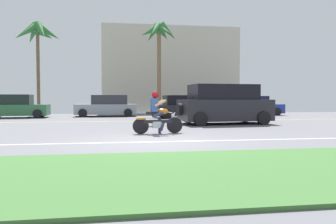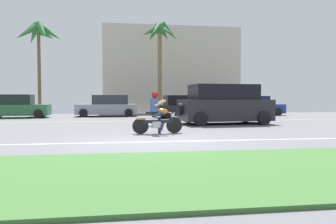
# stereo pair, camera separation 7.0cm
# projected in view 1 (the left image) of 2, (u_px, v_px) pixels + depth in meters

# --- Properties ---
(ground) EXTENTS (56.00, 30.00, 0.04)m
(ground) POSITION_uv_depth(u_px,v_px,m) (146.00, 132.00, 12.36)
(ground) COLOR slate
(grass_median) EXTENTS (56.00, 3.80, 0.06)m
(grass_median) POSITION_uv_depth(u_px,v_px,m) (182.00, 172.00, 5.34)
(grass_median) COLOR #3D6B33
(grass_median) RESTS_ON ground
(lane_line_near) EXTENTS (50.40, 0.12, 0.01)m
(lane_line_near) POSITION_uv_depth(u_px,v_px,m) (155.00, 142.00, 9.32)
(lane_line_near) COLOR silver
(lane_line_near) RESTS_ON ground
(lane_line_far) EXTENTS (50.40, 0.12, 0.01)m
(lane_line_far) POSITION_uv_depth(u_px,v_px,m) (138.00, 121.00, 17.82)
(lane_line_far) COLOR yellow
(lane_line_far) RESTS_ON ground
(motorcyclist) EXTENTS (1.79, 0.58, 1.50)m
(motorcyclist) POSITION_uv_depth(u_px,v_px,m) (157.00, 116.00, 11.50)
(motorcyclist) COLOR black
(motorcyclist) RESTS_ON ground
(suv_nearby) EXTENTS (4.64, 2.49, 1.93)m
(suv_nearby) POSITION_uv_depth(u_px,v_px,m) (224.00, 105.00, 15.93)
(suv_nearby) COLOR #232328
(suv_nearby) RESTS_ON ground
(parked_car_0) EXTENTS (3.95, 1.98, 1.50)m
(parked_car_0) POSITION_uv_depth(u_px,v_px,m) (16.00, 107.00, 20.99)
(parked_car_0) COLOR #2D663D
(parked_car_0) RESTS_ON ground
(parked_car_1) EXTENTS (4.22, 2.02, 1.49)m
(parked_car_1) POSITION_uv_depth(u_px,v_px,m) (107.00, 106.00, 22.81)
(parked_car_1) COLOR #8C939E
(parked_car_1) RESTS_ON ground
(parked_car_2) EXTENTS (3.80, 2.22, 1.45)m
(parked_car_2) POSITION_uv_depth(u_px,v_px,m) (183.00, 107.00, 21.09)
(parked_car_2) COLOR #232328
(parked_car_2) RESTS_ON ground
(parked_car_3) EXTENTS (4.46, 1.97, 1.43)m
(parked_car_3) POSITION_uv_depth(u_px,v_px,m) (251.00, 106.00, 24.26)
(parked_car_3) COLOR navy
(parked_car_3) RESTS_ON ground
(palm_tree_0) EXTENTS (3.01, 2.89, 6.95)m
(palm_tree_0) POSITION_uv_depth(u_px,v_px,m) (159.00, 37.00, 24.09)
(palm_tree_0) COLOR brown
(palm_tree_0) RESTS_ON ground
(palm_tree_1) EXTENTS (3.51, 3.36, 7.03)m
(palm_tree_1) POSITION_uv_depth(u_px,v_px,m) (37.00, 35.00, 24.18)
(palm_tree_1) COLOR brown
(palm_tree_1) RESTS_ON ground
(building_far) EXTENTS (12.33, 4.00, 7.69)m
(building_far) POSITION_uv_depth(u_px,v_px,m) (169.00, 71.00, 30.53)
(building_far) COLOR beige
(building_far) RESTS_ON ground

